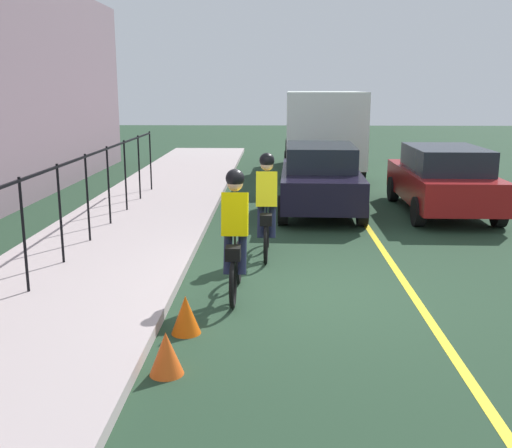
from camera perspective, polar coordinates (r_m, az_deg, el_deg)
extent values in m
plane|color=#213A26|center=(8.84, 4.27, -6.55)|extent=(80.00, 80.00, 0.00)
cube|color=yellow|center=(9.05, 14.51, -6.44)|extent=(36.00, 0.12, 0.01)
cube|color=#AEA09F|center=(9.30, -17.25, -5.64)|extent=(40.00, 3.20, 0.15)
cylinder|color=black|center=(8.82, -20.98, -1.00)|extent=(0.04, 0.04, 1.60)
cylinder|color=black|center=(10.13, -17.91, 0.92)|extent=(0.04, 0.04, 1.60)
cylinder|color=black|center=(11.46, -15.55, 2.39)|extent=(0.04, 0.04, 1.60)
cylinder|color=black|center=(12.82, -13.69, 3.55)|extent=(0.04, 0.04, 1.60)
cylinder|color=black|center=(14.20, -12.18, 4.48)|extent=(0.04, 0.04, 1.60)
cylinder|color=black|center=(15.59, -10.93, 5.25)|extent=(0.04, 0.04, 1.60)
cylinder|color=black|center=(16.98, -9.89, 5.89)|extent=(0.04, 0.04, 1.60)
cube|color=black|center=(10.01, -18.21, 5.13)|extent=(14.37, 0.04, 0.04)
torus|color=black|center=(11.22, 1.08, -0.60)|extent=(0.66, 0.07, 0.66)
torus|color=black|center=(10.20, 0.93, -1.95)|extent=(0.66, 0.07, 0.66)
cube|color=black|center=(10.65, 1.01, 0.06)|extent=(0.93, 0.05, 0.24)
cylinder|color=black|center=(10.47, 0.99, 0.69)|extent=(0.03, 0.03, 0.35)
cube|color=yellow|center=(10.43, 1.01, 3.30)|extent=(0.35, 0.36, 0.63)
sphere|color=tan|center=(10.42, 1.03, 5.62)|extent=(0.22, 0.22, 0.22)
sphere|color=black|center=(10.41, 1.03, 6.00)|extent=(0.26, 0.26, 0.26)
cylinder|color=#191E38|center=(10.51, 0.45, 0.46)|extent=(0.34, 0.12, 0.65)
cylinder|color=#191E38|center=(10.51, 1.54, 0.45)|extent=(0.34, 0.12, 0.65)
cube|color=black|center=(10.15, 0.94, 0.41)|extent=(0.24, 0.20, 0.18)
torus|color=black|center=(9.18, -1.64, -3.62)|extent=(0.66, 0.07, 0.66)
torus|color=black|center=(8.18, -2.18, -5.68)|extent=(0.66, 0.07, 0.66)
cube|color=black|center=(8.61, -1.91, -3.00)|extent=(0.93, 0.05, 0.24)
cylinder|color=black|center=(8.43, -1.99, -2.30)|extent=(0.03, 0.03, 0.35)
cube|color=yellow|center=(8.36, -1.99, 0.94)|extent=(0.35, 0.36, 0.63)
sphere|color=tan|center=(8.34, -1.99, 3.83)|extent=(0.22, 0.22, 0.22)
sphere|color=black|center=(8.33, -1.99, 4.31)|extent=(0.26, 0.26, 0.26)
cylinder|color=#191E38|center=(8.48, -2.65, -2.56)|extent=(0.34, 0.12, 0.65)
cylinder|color=#191E38|center=(8.46, -1.30, -2.58)|extent=(0.34, 0.12, 0.65)
cube|color=black|center=(8.11, -2.17, -2.75)|extent=(0.24, 0.20, 0.18)
cube|color=maroon|center=(14.99, 17.04, 3.55)|extent=(4.42, 1.84, 0.70)
cube|color=#1E232D|center=(14.71, 17.40, 5.84)|extent=(2.48, 1.61, 0.56)
cylinder|color=black|center=(16.30, 12.76, 3.24)|extent=(0.64, 0.23, 0.64)
cylinder|color=black|center=(16.69, 18.52, 3.12)|extent=(0.64, 0.23, 0.64)
cylinder|color=black|center=(13.41, 15.02, 1.13)|extent=(0.64, 0.23, 0.64)
cylinder|color=black|center=(13.89, 21.87, 1.03)|extent=(0.64, 0.23, 0.64)
cube|color=black|center=(14.54, 6.04, 3.77)|extent=(4.45, 1.94, 0.70)
cube|color=#1E232D|center=(14.65, 6.06, 6.32)|extent=(2.51, 1.66, 0.56)
cylinder|color=black|center=(13.20, 9.96, 1.19)|extent=(0.65, 0.24, 0.64)
cylinder|color=black|center=(13.11, 2.56, 1.30)|extent=(0.65, 0.24, 0.64)
cylinder|color=black|center=(16.13, 8.81, 3.31)|extent=(0.65, 0.24, 0.64)
cylinder|color=black|center=(16.06, 2.75, 3.41)|extent=(0.65, 0.24, 0.64)
cube|color=silver|center=(20.32, 6.37, 9.01)|extent=(4.82, 2.53, 2.30)
cube|color=silver|center=(23.74, 5.92, 9.06)|extent=(1.88, 2.26, 1.90)
cylinder|color=black|center=(23.66, 3.15, 6.79)|extent=(0.97, 0.33, 0.96)
cylinder|color=black|center=(23.76, 8.60, 6.69)|extent=(0.97, 0.33, 0.96)
cylinder|color=black|center=(19.34, 3.12, 5.47)|extent=(0.97, 0.33, 0.96)
cylinder|color=black|center=(19.47, 9.75, 5.35)|extent=(0.97, 0.33, 0.96)
cone|color=#E95609|center=(7.43, -6.62, -8.46)|extent=(0.36, 0.36, 0.48)
cone|color=#EF5718|center=(6.46, -8.44, -11.92)|extent=(0.36, 0.36, 0.46)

